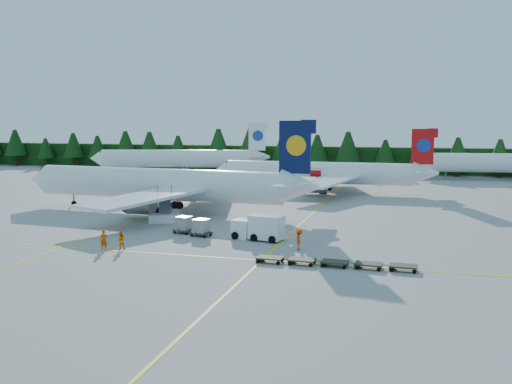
% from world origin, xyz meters
% --- Properties ---
extents(ground, '(320.00, 320.00, 0.00)m').
position_xyz_m(ground, '(0.00, 0.00, 0.00)').
color(ground, gray).
rests_on(ground, ground).
extents(taxi_stripe_a, '(0.25, 120.00, 0.01)m').
position_xyz_m(taxi_stripe_a, '(-14.00, 20.00, 0.01)').
color(taxi_stripe_a, yellow).
rests_on(taxi_stripe_a, ground).
extents(taxi_stripe_b, '(0.25, 120.00, 0.01)m').
position_xyz_m(taxi_stripe_b, '(6.00, 20.00, 0.01)').
color(taxi_stripe_b, yellow).
rests_on(taxi_stripe_b, ground).
extents(taxi_stripe_cross, '(80.00, 0.25, 0.01)m').
position_xyz_m(taxi_stripe_cross, '(0.00, -6.00, 0.01)').
color(taxi_stripe_cross, yellow).
rests_on(taxi_stripe_cross, ground).
extents(treeline_hedge, '(220.00, 4.00, 6.00)m').
position_xyz_m(treeline_hedge, '(0.00, 82.00, 3.00)').
color(treeline_hedge, black).
rests_on(treeline_hedge, ground).
extents(airliner_navy, '(41.98, 34.44, 12.20)m').
position_xyz_m(airliner_navy, '(-15.31, 16.71, 3.67)').
color(airliner_navy, white).
rests_on(airliner_navy, ground).
extents(airliner_red, '(37.27, 30.70, 10.85)m').
position_xyz_m(airliner_red, '(2.35, 42.97, 3.26)').
color(airliner_red, white).
rests_on(airliner_red, ground).
extents(airliner_far_left, '(39.44, 11.89, 11.62)m').
position_xyz_m(airliner_far_left, '(-34.19, 66.19, 3.64)').
color(airliner_far_left, white).
rests_on(airliner_far_left, ground).
extents(airliner_far_right, '(39.58, 7.66, 11.52)m').
position_xyz_m(airliner_far_right, '(37.00, 71.89, 3.61)').
color(airliner_far_right, white).
rests_on(airliner_far_right, ground).
extents(airstairs, '(4.52, 5.82, 3.43)m').
position_xyz_m(airstairs, '(-10.21, 9.43, 0.75)').
color(airstairs, white).
rests_on(airstairs, ground).
extents(service_truck, '(5.69, 3.02, 2.61)m').
position_xyz_m(service_truck, '(3.36, 2.44, 1.29)').
color(service_truck, white).
rests_on(service_truck, ground).
extents(dolly_train, '(13.50, 1.67, 0.13)m').
position_xyz_m(dolly_train, '(12.46, -6.41, 0.42)').
color(dolly_train, '#303426').
rests_on(dolly_train, ground).
extents(uld_pair, '(4.69, 2.93, 1.55)m').
position_xyz_m(uld_pair, '(-4.10, 2.99, 1.04)').
color(uld_pair, '#303426').
rests_on(uld_pair, ground).
extents(crew_a, '(0.81, 0.67, 1.91)m').
position_xyz_m(crew_a, '(-9.55, -5.97, 0.95)').
color(crew_a, '#D64904').
rests_on(crew_a, ground).
extents(crew_b, '(1.10, 1.05, 1.79)m').
position_xyz_m(crew_b, '(-8.11, -5.38, 0.89)').
color(crew_b, orange).
rests_on(crew_b, ground).
extents(crew_c, '(0.68, 0.90, 1.98)m').
position_xyz_m(crew_c, '(8.36, -1.07, 0.99)').
color(crew_c, '#F83705').
rests_on(crew_c, ground).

